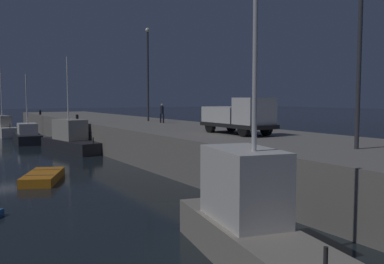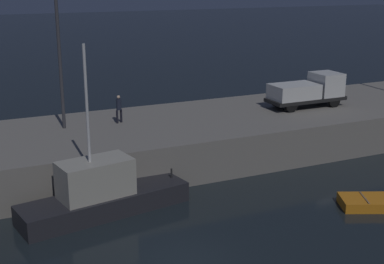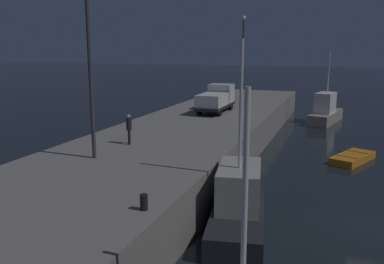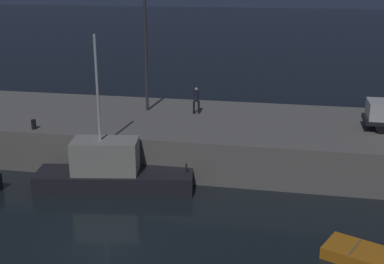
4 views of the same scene
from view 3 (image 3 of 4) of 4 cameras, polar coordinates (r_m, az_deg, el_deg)
ground_plane at (r=21.36m, az=24.25°, el=-11.73°), size 320.00×320.00×0.00m
pier_quay at (r=23.27m, az=-7.76°, el=-5.62°), size 69.51×9.77×2.47m
fishing_boat_blue at (r=47.17m, az=17.84°, el=2.69°), size 7.52×3.49×7.59m
fishing_boat_white at (r=19.67m, az=6.48°, el=-9.44°), size 8.80×3.73×8.43m
rowboat_white_mid at (r=32.06m, az=21.16°, el=-3.33°), size 4.52×3.27×0.54m
lamp_post_west at (r=21.32m, az=-13.89°, el=10.23°), size 0.44×0.44×9.07m
lamp_post_east at (r=44.71m, az=7.01°, el=10.83°), size 0.44×0.44×8.75m
utility_truck at (r=36.33m, az=3.35°, el=4.56°), size 5.65×2.07×2.31m
dockworker at (r=24.57m, az=-8.64°, el=0.65°), size 0.44×0.42×1.76m
bollard_central at (r=14.84m, az=-6.62°, el=-9.54°), size 0.28×0.28×0.58m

